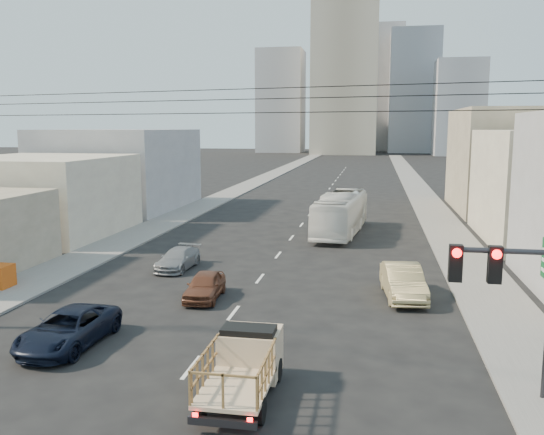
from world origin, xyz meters
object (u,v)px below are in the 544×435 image
(navy_pickup, at_px, (68,329))
(flatbed_pickup, at_px, (243,362))
(sedan_grey, at_px, (178,259))
(city_bus, at_px, (341,213))
(sedan_tan, at_px, (403,282))
(sedan_brown, at_px, (205,286))

(navy_pickup, bearing_deg, flatbed_pickup, -18.84)
(sedan_grey, bearing_deg, city_bus, 59.78)
(flatbed_pickup, relative_size, sedan_grey, 1.08)
(flatbed_pickup, height_order, sedan_grey, flatbed_pickup)
(navy_pickup, relative_size, sedan_tan, 1.00)
(flatbed_pickup, xyz_separation_m, sedan_tan, (5.30, 11.44, -0.29))
(navy_pickup, distance_m, sedan_brown, 7.55)
(sedan_tan, bearing_deg, flatbed_pickup, -121.32)
(flatbed_pickup, distance_m, navy_pickup, 7.93)
(city_bus, distance_m, sedan_brown, 19.35)
(navy_pickup, height_order, city_bus, city_bus)
(sedan_brown, height_order, sedan_grey, sedan_brown)
(navy_pickup, relative_size, sedan_brown, 1.29)
(city_bus, relative_size, sedan_grey, 2.80)
(flatbed_pickup, distance_m, sedan_brown, 10.46)
(navy_pickup, relative_size, city_bus, 0.43)
(navy_pickup, height_order, sedan_brown, navy_pickup)
(city_bus, relative_size, sedan_tan, 2.35)
(city_bus, bearing_deg, sedan_grey, -117.73)
(navy_pickup, bearing_deg, sedan_grey, 91.92)
(flatbed_pickup, bearing_deg, sedan_brown, 113.16)
(sedan_brown, xyz_separation_m, sedan_grey, (-3.28, 5.44, -0.05))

